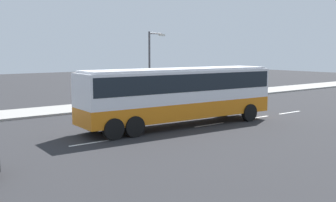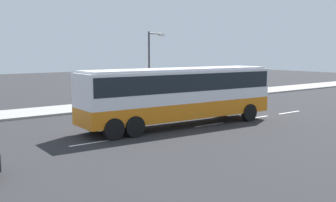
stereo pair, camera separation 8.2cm
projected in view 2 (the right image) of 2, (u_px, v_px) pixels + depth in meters
ground_plane at (192, 120)px, 26.07m from camera, size 120.00×120.00×0.00m
sidewalk_curb at (118, 105)px, 33.13m from camera, size 80.00×4.00×0.15m
lane_centreline at (223, 123)px, 25.25m from camera, size 42.62×0.16×0.01m
coach_bus at (180, 90)px, 23.91m from camera, size 12.45×3.28×3.41m
pedestrian_near_curb at (172, 88)px, 36.06m from camera, size 0.32×0.32×1.72m
street_lamp at (151, 62)px, 32.70m from camera, size 1.58×0.24×5.78m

